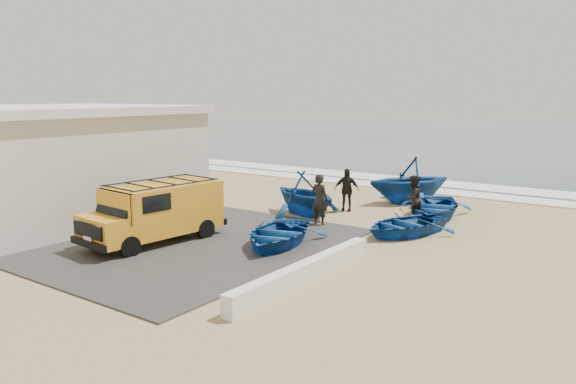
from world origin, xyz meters
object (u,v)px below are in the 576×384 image
Objects in this scene: building at (54,161)px; boat_mid_left at (304,193)px; boat_far_left at (409,180)px; boat_near_right at (405,224)px; van at (157,210)px; boat_near_left at (277,234)px; parapet at (305,273)px; fisherman_middle at (413,198)px; fisherman_back at (346,190)px; fisherman_front at (320,200)px; boat_mid_right at (433,207)px.

building reaches higher than boat_mid_left.
boat_mid_left is at bearing -81.61° from boat_far_left.
boat_far_left is at bearing 130.33° from boat_near_right.
boat_near_left is (3.41, 1.96, -0.68)m from van.
fisherman_middle is (-0.64, 8.25, 0.60)m from parapet.
fisherman_back is at bearing -11.16° from boat_mid_left.
building is 1.57× the size of parapet.
parapet is (12.50, -1.00, -1.89)m from building.
boat_near_left is at bearing -58.84° from boat_far_left.
boat_near_right is at bearing 22.27° from building.
fisherman_front reaches higher than boat_near_right.
van reaches higher than fisherman_front.
fisherman_back is (-0.90, 5.95, 0.50)m from boat_near_left.
parapet is at bearing 0.67° from van.
parapet is at bearing -59.73° from boat_near_left.
boat_mid_left is 1.76× the size of fisherman_front.
boat_mid_left is 0.86× the size of boat_far_left.
building is 13.96m from fisherman_middle.
building reaches higher than boat_far_left.
fisherman_middle is (5.48, 7.73, -0.19)m from van.
boat_near_right reaches higher than parapet.
boat_mid_right is at bearing -14.65° from boat_far_left.
boat_near_left is at bearing 137.62° from parapet.
boat_far_left is (0.49, 9.10, 0.64)m from boat_near_left.
boat_near_left is at bearing -7.49° from fisherman_middle.
boat_near_left is 4.56m from boat_near_right.
boat_far_left is at bearing -7.48° from boat_mid_left.
boat_near_left is 0.92× the size of boat_mid_right.
boat_near_right is 0.86× the size of boat_mid_right.
fisherman_front is at bearing -30.66° from fisherman_middle.
parapet is 8.30m from fisherman_middle.
fisherman_back is at bearing 113.19° from parapet.
van is 2.71× the size of fisherman_back.
fisherman_middle is (3.92, 1.51, -0.01)m from boat_mid_left.
fisherman_front is 2.88m from fisherman_back.
parapet is at bearing -72.13° from boat_near_right.
boat_mid_left reaches higher than boat_near_left.
boat_mid_right is at bearing 112.61° from boat_near_right.
fisherman_back reaches higher than fisherman_middle.
boat_mid_right reaches higher than parapet.
building is 11.65m from fisherman_back.
fisherman_middle is (-0.65, 2.13, 0.52)m from boat_near_right.
parapet is 6.43m from fisherman_front.
boat_near_right is (0.01, 6.13, 0.08)m from parapet.
boat_mid_left is at bearing 96.06° from boat_near_left.
fisherman_middle reaches higher than boat_near_right.
fisherman_front is (1.45, -1.16, 0.07)m from boat_mid_left.
boat_mid_left is (-4.57, 0.62, 0.53)m from boat_near_right.
boat_near_right is 5.93m from boat_far_left.
boat_far_left is at bearing 69.57° from boat_near_left.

